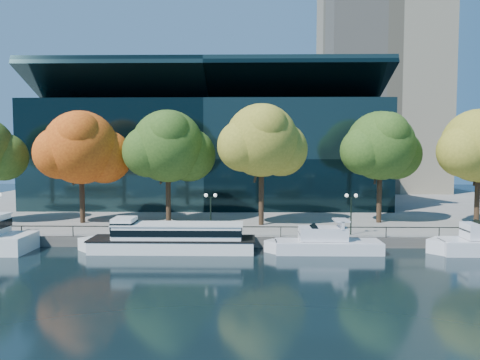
{
  "coord_description": "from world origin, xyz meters",
  "views": [
    {
      "loc": [
        1.99,
        -40.95,
        9.53
      ],
      "look_at": [
        1.01,
        8.0,
        6.1
      ],
      "focal_mm": 35.0,
      "sensor_mm": 36.0,
      "label": 1
    }
  ],
  "objects_px": {
    "tree_4": "(382,147)",
    "lamp_1": "(211,204)",
    "lamp_2": "(351,204)",
    "tour_boat": "(169,237)",
    "tree_1": "(82,149)",
    "tree_3": "(263,142)",
    "cruiser_near": "(323,242)",
    "tree_2": "(169,148)"
  },
  "relations": [
    {
      "from": "tour_boat",
      "to": "lamp_1",
      "type": "xyz_separation_m",
      "value": [
        3.61,
        3.28,
        2.66
      ]
    },
    {
      "from": "tree_4",
      "to": "lamp_2",
      "type": "height_order",
      "value": "tree_4"
    },
    {
      "from": "tour_boat",
      "to": "tree_2",
      "type": "xyz_separation_m",
      "value": [
        -1.67,
        10.61,
        8.17
      ]
    },
    {
      "from": "cruiser_near",
      "to": "tree_4",
      "type": "bearing_deg",
      "value": 53.56
    },
    {
      "from": "lamp_1",
      "to": "tree_1",
      "type": "bearing_deg",
      "value": 156.08
    },
    {
      "from": "tree_2",
      "to": "lamp_2",
      "type": "relative_size",
      "value": 3.17
    },
    {
      "from": "tree_3",
      "to": "tree_4",
      "type": "bearing_deg",
      "value": 7.77
    },
    {
      "from": "tour_boat",
      "to": "tree_1",
      "type": "bearing_deg",
      "value": 138.83
    },
    {
      "from": "tree_1",
      "to": "tree_2",
      "type": "xyz_separation_m",
      "value": [
        9.66,
        0.7,
        0.15
      ]
    },
    {
      "from": "tree_3",
      "to": "lamp_2",
      "type": "xyz_separation_m",
      "value": [
        8.45,
        -5.66,
        -6.14
      ]
    },
    {
      "from": "cruiser_near",
      "to": "tree_4",
      "type": "distance_m",
      "value": 16.25
    },
    {
      "from": "tour_boat",
      "to": "cruiser_near",
      "type": "xyz_separation_m",
      "value": [
        14.1,
        -0.32,
        -0.38
      ]
    },
    {
      "from": "tour_boat",
      "to": "lamp_2",
      "type": "xyz_separation_m",
      "value": [
        17.34,
        3.28,
        2.66
      ]
    },
    {
      "from": "tree_2",
      "to": "tree_3",
      "type": "relative_size",
      "value": 0.96
    },
    {
      "from": "tree_1",
      "to": "tree_4",
      "type": "relative_size",
      "value": 1.0
    },
    {
      "from": "tree_3",
      "to": "lamp_1",
      "type": "xyz_separation_m",
      "value": [
        -5.27,
        -5.66,
        -6.14
      ]
    },
    {
      "from": "tour_boat",
      "to": "tree_3",
      "type": "height_order",
      "value": "tree_3"
    },
    {
      "from": "tree_4",
      "to": "lamp_2",
      "type": "xyz_separation_m",
      "value": [
        -4.96,
        -7.49,
        -5.57
      ]
    },
    {
      "from": "tree_1",
      "to": "tree_3",
      "type": "distance_m",
      "value": 20.25
    },
    {
      "from": "tree_1",
      "to": "tree_3",
      "type": "height_order",
      "value": "tree_3"
    },
    {
      "from": "tour_boat",
      "to": "lamp_1",
      "type": "height_order",
      "value": "lamp_1"
    },
    {
      "from": "lamp_2",
      "to": "lamp_1",
      "type": "bearing_deg",
      "value": 180.0
    },
    {
      "from": "tree_4",
      "to": "tree_2",
      "type": "bearing_deg",
      "value": -179.61
    },
    {
      "from": "tree_3",
      "to": "cruiser_near",
      "type": "bearing_deg",
      "value": -60.6
    },
    {
      "from": "tree_1",
      "to": "tree_4",
      "type": "distance_m",
      "value": 33.64
    },
    {
      "from": "tree_2",
      "to": "lamp_2",
      "type": "xyz_separation_m",
      "value": [
        19.01,
        -7.32,
        -5.51
      ]
    },
    {
      "from": "lamp_1",
      "to": "lamp_2",
      "type": "height_order",
      "value": "same"
    },
    {
      "from": "tree_4",
      "to": "lamp_2",
      "type": "bearing_deg",
      "value": -123.52
    },
    {
      "from": "tree_3",
      "to": "lamp_1",
      "type": "bearing_deg",
      "value": -132.99
    },
    {
      "from": "cruiser_near",
      "to": "lamp_2",
      "type": "distance_m",
      "value": 5.71
    },
    {
      "from": "lamp_2",
      "to": "tree_2",
      "type": "bearing_deg",
      "value": 158.93
    },
    {
      "from": "cruiser_near",
      "to": "lamp_2",
      "type": "xyz_separation_m",
      "value": [
        3.23,
        3.61,
        3.03
      ]
    },
    {
      "from": "cruiser_near",
      "to": "tree_3",
      "type": "distance_m",
      "value": 14.04
    },
    {
      "from": "tree_4",
      "to": "lamp_2",
      "type": "distance_m",
      "value": 10.57
    },
    {
      "from": "tree_1",
      "to": "tree_2",
      "type": "distance_m",
      "value": 9.68
    },
    {
      "from": "cruiser_near",
      "to": "tree_3",
      "type": "relative_size",
      "value": 0.79
    },
    {
      "from": "tree_3",
      "to": "lamp_1",
      "type": "relative_size",
      "value": 3.3
    },
    {
      "from": "tree_3",
      "to": "tree_4",
      "type": "relative_size",
      "value": 1.06
    },
    {
      "from": "tree_2",
      "to": "tree_4",
      "type": "bearing_deg",
      "value": 0.39
    },
    {
      "from": "cruiser_near",
      "to": "tree_2",
      "type": "relative_size",
      "value": 0.83
    },
    {
      "from": "tree_2",
      "to": "tree_3",
      "type": "height_order",
      "value": "tree_3"
    },
    {
      "from": "tree_4",
      "to": "lamp_1",
      "type": "height_order",
      "value": "tree_4"
    }
  ]
}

